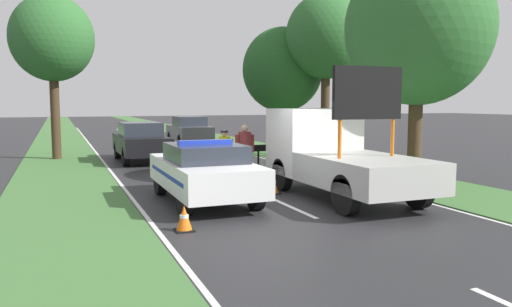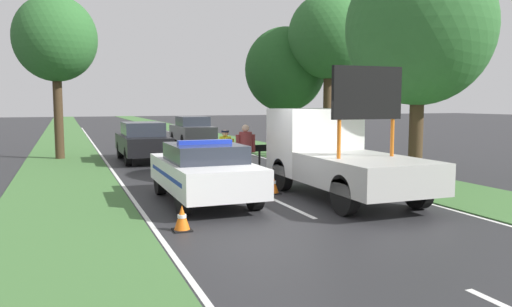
% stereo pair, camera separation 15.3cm
% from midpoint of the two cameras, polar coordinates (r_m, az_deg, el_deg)
% --- Properties ---
extents(ground_plane, '(160.00, 160.00, 0.00)m').
position_cam_midpoint_polar(ground_plane, '(12.51, 2.24, -5.51)').
color(ground_plane, '#28282B').
extents(lane_markings, '(6.79, 56.65, 0.01)m').
position_cam_midpoint_polar(lane_markings, '(23.60, -9.39, -0.20)').
color(lane_markings, silver).
rests_on(lane_markings, ground).
extents(grass_verge_left, '(3.06, 120.00, 0.03)m').
position_cam_midpoint_polar(grass_verge_left, '(31.30, -21.62, 0.96)').
color(grass_verge_left, '#427038').
rests_on(grass_verge_left, ground).
extents(grass_verge_right, '(3.06, 120.00, 0.03)m').
position_cam_midpoint_polar(grass_verge_right, '(32.85, -3.98, 1.58)').
color(grass_verge_right, '#427038').
rests_on(grass_verge_right, ground).
extents(police_car, '(1.92, 4.51, 1.55)m').
position_cam_midpoint_polar(police_car, '(12.43, -6.29, -2.00)').
color(police_car, white).
rests_on(police_car, ground).
extents(work_truck, '(2.20, 5.26, 3.30)m').
position_cam_midpoint_polar(work_truck, '(13.31, 8.67, 0.01)').
color(work_truck, white).
rests_on(work_truck, ground).
extents(road_barrier, '(3.18, 0.08, 1.06)m').
position_cam_midpoint_polar(road_barrier, '(16.17, -4.18, 0.23)').
color(road_barrier, black).
rests_on(road_barrier, ground).
extents(police_officer, '(0.58, 0.37, 1.60)m').
position_cam_midpoint_polar(police_officer, '(15.73, -3.91, 0.33)').
color(police_officer, '#191E38').
rests_on(police_officer, ground).
extents(pedestrian_civilian, '(0.64, 0.41, 1.78)m').
position_cam_midpoint_polar(pedestrian_civilian, '(15.59, -1.58, 0.62)').
color(pedestrian_civilian, '#232326').
rests_on(pedestrian_civilian, ground).
extents(traffic_cone_near_police, '(0.39, 0.39, 0.55)m').
position_cam_midpoint_polar(traffic_cone_near_police, '(13.53, 1.57, -3.48)').
color(traffic_cone_near_police, black).
rests_on(traffic_cone_near_police, ground).
extents(traffic_cone_centre_front, '(0.38, 0.38, 0.54)m').
position_cam_midpoint_polar(traffic_cone_centre_front, '(15.49, -9.84, -2.39)').
color(traffic_cone_centre_front, black).
rests_on(traffic_cone_centre_front, ground).
extents(traffic_cone_near_truck, '(0.36, 0.36, 0.50)m').
position_cam_midpoint_polar(traffic_cone_near_truck, '(9.76, -8.66, -7.35)').
color(traffic_cone_near_truck, black).
rests_on(traffic_cone_near_truck, ground).
extents(queued_car_sedan_black, '(1.78, 4.60, 1.64)m').
position_cam_midpoint_polar(queued_car_sedan_black, '(21.43, -13.30, 1.38)').
color(queued_car_sedan_black, black).
rests_on(queued_car_sedan_black, ground).
extents(queued_car_suv_grey, '(1.76, 4.17, 1.68)m').
position_cam_midpoint_polar(queued_car_suv_grey, '(28.16, -7.80, 2.57)').
color(queued_car_suv_grey, slate).
rests_on(queued_car_suv_grey, ground).
extents(roadside_tree_near_left, '(4.22, 4.22, 6.81)m').
position_cam_midpoint_polar(roadside_tree_near_left, '(15.53, 17.77, 13.41)').
color(roadside_tree_near_left, '#42301E').
rests_on(roadside_tree_near_left, ground).
extents(roadside_tree_near_right, '(3.50, 3.50, 7.15)m').
position_cam_midpoint_polar(roadside_tree_near_right, '(22.25, 7.82, 13.05)').
color(roadside_tree_near_right, '#42301E').
rests_on(roadside_tree_near_right, ground).
extents(roadside_tree_mid_left, '(3.71, 3.71, 5.92)m').
position_cam_midpoint_polar(roadside_tree_mid_left, '(23.41, 2.86, 9.51)').
color(roadside_tree_mid_left, '#42301E').
rests_on(roadside_tree_mid_left, ground).
extents(roadside_tree_mid_right, '(3.47, 3.47, 7.00)m').
position_cam_midpoint_polar(roadside_tree_mid_right, '(23.37, -22.44, 11.99)').
color(roadside_tree_mid_right, '#42301E').
rests_on(roadside_tree_mid_right, ground).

